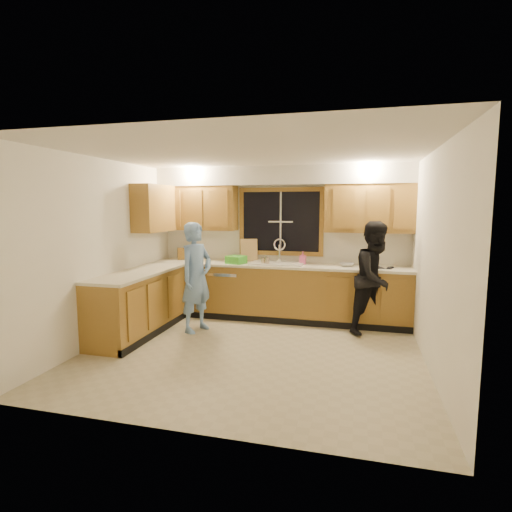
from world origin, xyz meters
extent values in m
plane|color=#B8AE8D|center=(0.00, 0.00, 0.00)|extent=(4.20, 4.20, 0.00)
plane|color=silver|center=(0.00, 0.00, 2.50)|extent=(4.20, 4.20, 0.00)
plane|color=white|center=(0.00, 1.90, 1.25)|extent=(4.20, 0.00, 4.20)
plane|color=white|center=(-2.10, 0.00, 1.25)|extent=(0.00, 3.80, 3.80)
plane|color=white|center=(2.10, 0.00, 1.25)|extent=(0.00, 3.80, 3.80)
cube|color=olive|center=(0.00, 1.60, 0.44)|extent=(4.20, 0.60, 0.88)
cube|color=olive|center=(-1.80, 0.35, 0.44)|extent=(0.60, 1.90, 0.88)
cube|color=beige|center=(0.00, 1.58, 0.90)|extent=(4.20, 0.63, 0.04)
cube|color=beige|center=(-1.79, 0.35, 0.90)|extent=(0.63, 1.90, 0.04)
cube|color=olive|center=(-1.43, 1.73, 1.83)|extent=(1.35, 0.33, 0.75)
cube|color=olive|center=(1.43, 1.73, 1.83)|extent=(1.35, 0.33, 0.75)
cube|color=olive|center=(-1.94, 1.12, 1.83)|extent=(0.33, 0.90, 0.75)
cube|color=beige|center=(0.00, 1.72, 2.35)|extent=(4.20, 0.35, 0.30)
cube|color=black|center=(0.00, 1.90, 1.60)|extent=(1.30, 0.01, 1.00)
cube|color=olive|center=(0.00, 1.89, 2.14)|extent=(1.44, 0.03, 0.07)
cube|color=olive|center=(0.00, 1.89, 1.07)|extent=(1.44, 0.03, 0.07)
cube|color=olive|center=(-0.69, 1.89, 1.60)|extent=(0.07, 0.03, 1.00)
cube|color=olive|center=(0.69, 1.89, 1.60)|extent=(0.07, 0.03, 1.00)
cube|color=silver|center=(0.00, 1.60, 0.93)|extent=(0.86, 0.52, 0.03)
cube|color=silver|center=(-0.21, 1.60, 0.84)|extent=(0.38, 0.42, 0.18)
cube|color=silver|center=(0.21, 1.60, 0.84)|extent=(0.38, 0.42, 0.18)
cylinder|color=silver|center=(0.00, 1.80, 1.08)|extent=(0.04, 0.04, 0.28)
torus|color=silver|center=(0.00, 1.80, 1.22)|extent=(0.21, 0.03, 0.21)
cube|color=silver|center=(-0.85, 1.59, 0.41)|extent=(0.60, 0.56, 0.82)
cube|color=silver|center=(-1.80, -0.22, 0.45)|extent=(0.58, 0.75, 0.90)
imported|color=#719CD7|center=(-1.03, 0.68, 0.81)|extent=(0.57, 0.69, 1.63)
imported|color=black|center=(1.55, 1.23, 0.82)|extent=(1.01, 1.01, 1.65)
cube|color=olive|center=(-1.76, 1.72, 1.02)|extent=(0.15, 0.14, 0.21)
cube|color=tan|center=(-0.53, 1.80, 1.11)|extent=(0.31, 0.20, 0.38)
cube|color=green|center=(-0.67, 1.48, 0.98)|extent=(0.34, 0.33, 0.13)
imported|color=#F35C9A|center=(0.41, 1.69, 1.03)|extent=(0.10, 0.10, 0.21)
imported|color=silver|center=(1.11, 1.61, 0.95)|extent=(0.25, 0.25, 0.05)
cylinder|color=#C4B097|center=(-0.20, 1.47, 0.98)|extent=(0.07, 0.07, 0.11)
cylinder|color=#C4B097|center=(-0.13, 1.44, 0.99)|extent=(0.09, 0.09, 0.13)
camera|label=1|loc=(1.28, -4.75, 1.86)|focal=28.00mm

